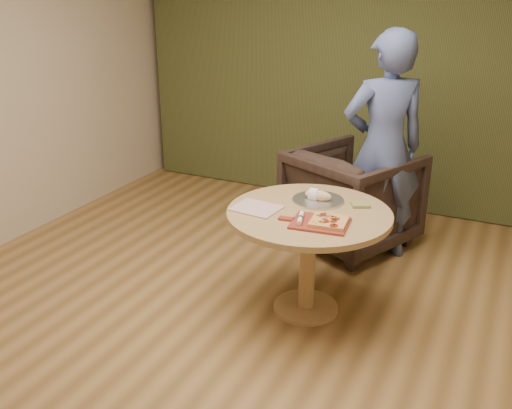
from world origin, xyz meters
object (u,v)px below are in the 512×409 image
object	(u,v)px
pedestal_table	(308,231)
armchair	(352,193)
pizza_paddle	(318,223)
cutlery_roll	(300,218)
serving_tray	(318,200)
bread_roll	(317,195)
person_standing	(383,149)
flatbread_pizza	(329,221)

from	to	relation	value
pedestal_table	armchair	world-z (taller)	armchair
pizza_paddle	cutlery_roll	distance (m)	0.12
pedestal_table	pizza_paddle	size ratio (longest dim) A/B	2.38
pizza_paddle	serving_tray	distance (m)	0.40
pizza_paddle	cutlery_roll	size ratio (longest dim) A/B	2.34
bread_roll	person_standing	world-z (taller)	person_standing
bread_roll	pedestal_table	bearing A→B (deg)	-84.20
serving_tray	armchair	distance (m)	1.03
bread_roll	person_standing	size ratio (longest dim) A/B	0.10
cutlery_roll	bread_roll	distance (m)	0.40
cutlery_roll	armchair	distance (m)	1.43
pedestal_table	serving_tray	world-z (taller)	serving_tray
serving_tray	person_standing	distance (m)	0.93
pizza_paddle	serving_tray	world-z (taller)	serving_tray
flatbread_pizza	armchair	xyz separation A→B (m)	(-0.24, 1.35, -0.31)
pedestal_table	person_standing	bearing A→B (deg)	79.04
armchair	person_standing	size ratio (longest dim) A/B	0.51
pedestal_table	serving_tray	size ratio (longest dim) A/B	3.08
flatbread_pizza	serving_tray	distance (m)	0.42
flatbread_pizza	armchair	distance (m)	1.41
person_standing	bread_roll	bearing A→B (deg)	40.70
bread_roll	person_standing	xyz separation A→B (m)	(0.23, 0.88, 0.13)
pizza_paddle	cutlery_roll	bearing A→B (deg)	-174.92
cutlery_roll	pizza_paddle	bearing A→B (deg)	-3.52
pizza_paddle	serving_tray	size ratio (longest dim) A/B	1.30
pizza_paddle	cutlery_roll	world-z (taller)	cutlery_roll
pedestal_table	serving_tray	xyz separation A→B (m)	(-0.01, 0.20, 0.15)
bread_roll	serving_tray	bearing A→B (deg)	0.00
pedestal_table	bread_roll	size ratio (longest dim) A/B	5.68
pedestal_table	person_standing	world-z (taller)	person_standing
bread_roll	pizza_paddle	bearing A→B (deg)	-68.45
cutlery_roll	bread_roll	bearing A→B (deg)	79.70
flatbread_pizza	person_standing	xyz separation A→B (m)	(0.02, 1.24, 0.15)
cutlery_roll	person_standing	bearing A→B (deg)	65.94
pedestal_table	cutlery_roll	size ratio (longest dim) A/B	5.57
pizza_paddle	bread_roll	world-z (taller)	bread_roll
flatbread_pizza	serving_tray	world-z (taller)	flatbread_pizza
flatbread_pizza	person_standing	size ratio (longest dim) A/B	0.13
pedestal_table	pizza_paddle	world-z (taller)	pizza_paddle
flatbread_pizza	bread_roll	world-z (taller)	bread_roll
pizza_paddle	armchair	distance (m)	1.41
pizza_paddle	bread_roll	bearing A→B (deg)	104.70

